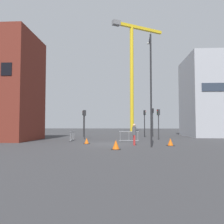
{
  "coord_description": "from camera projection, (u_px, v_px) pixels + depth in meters",
  "views": [
    {
      "loc": [
        1.57,
        -21.44,
        1.82
      ],
      "look_at": [
        0.0,
        5.58,
        3.25
      ],
      "focal_mm": 37.33,
      "sensor_mm": 36.0,
      "label": 1
    }
  ],
  "objects": [
    {
      "name": "ground",
      "position": [
        108.0,
        144.0,
        21.37
      ],
      "size": [
        160.0,
        160.0,
        0.0
      ],
      "primitive_type": "plane",
      "color": "#333335"
    },
    {
      "name": "brick_building",
      "position": [
        5.0,
        87.0,
        26.73
      ],
      "size": [
        7.05,
        7.36,
        12.11
      ],
      "color": "maroon",
      "rests_on": "ground"
    },
    {
      "name": "office_block",
      "position": [
        222.0,
        97.0,
        35.16
      ],
      "size": [
        10.68,
        9.57,
        11.97
      ],
      "color": "#A8AAB2",
      "rests_on": "ground"
    },
    {
      "name": "construction_crane",
      "position": [
        132.0,
        63.0,
        56.33
      ],
      "size": [
        12.65,
        7.88,
        26.27
      ],
      "color": "yellow",
      "rests_on": "ground"
    },
    {
      "name": "streetlamp_tall",
      "position": [
        151.0,
        81.0,
        18.86
      ],
      "size": [
        0.44,
        2.05,
        9.13
      ],
      "color": "#232326",
      "rests_on": "ground"
    },
    {
      "name": "traffic_light_median",
      "position": [
        158.0,
        119.0,
        27.46
      ],
      "size": [
        0.39,
        0.34,
        3.59
      ],
      "color": "#2D2D30",
      "rests_on": "ground"
    },
    {
      "name": "traffic_light_corner",
      "position": [
        85.0,
        119.0,
        28.51
      ],
      "size": [
        0.37,
        0.36,
        3.56
      ],
      "color": "#2D2D30",
      "rests_on": "ground"
    },
    {
      "name": "traffic_light_crosswalk",
      "position": [
        153.0,
        118.0,
        34.78
      ],
      "size": [
        0.35,
        0.39,
        4.19
      ],
      "color": "#232326",
      "rests_on": "ground"
    },
    {
      "name": "traffic_light_island",
      "position": [
        84.0,
        119.0,
        33.71
      ],
      "size": [
        0.39,
        0.28,
        3.83
      ],
      "color": "#2D2D30",
      "rests_on": "ground"
    },
    {
      "name": "traffic_light_near",
      "position": [
        145.0,
        119.0,
        33.27
      ],
      "size": [
        0.37,
        0.24,
        3.84
      ],
      "color": "black",
      "rests_on": "ground"
    },
    {
      "name": "pedestrian_walking",
      "position": [
        134.0,
        133.0,
        20.19
      ],
      "size": [
        0.34,
        0.34,
        1.86
      ],
      "color": "red",
      "rests_on": "ground"
    },
    {
      "name": "safety_barrier_rear",
      "position": [
        72.0,
        136.0,
        25.58
      ],
      "size": [
        0.15,
        2.32,
        1.08
      ],
      "color": "#9EA0A5",
      "rests_on": "ground"
    },
    {
      "name": "safety_barrier_front",
      "position": [
        129.0,
        136.0,
        24.73
      ],
      "size": [
        2.09,
        0.11,
        1.08
      ],
      "color": "gray",
      "rests_on": "ground"
    },
    {
      "name": "traffic_cone_striped",
      "position": [
        87.0,
        141.0,
        21.62
      ],
      "size": [
        0.55,
        0.55,
        0.55
      ],
      "color": "black",
      "rests_on": "ground"
    },
    {
      "name": "traffic_cone_on_verge",
      "position": [
        116.0,
        145.0,
        16.78
      ],
      "size": [
        0.68,
        0.68,
        0.69
      ],
      "color": "black",
      "rests_on": "ground"
    },
    {
      "name": "traffic_cone_by_barrier",
      "position": [
        170.0,
        142.0,
        19.7
      ],
      "size": [
        0.63,
        0.63,
        0.64
      ],
      "color": "black",
      "rests_on": "ground"
    }
  ]
}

